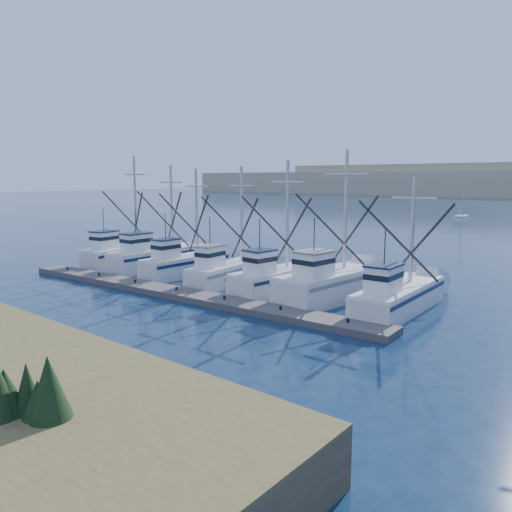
% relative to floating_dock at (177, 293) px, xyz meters
% --- Properties ---
extents(ground, '(500.00, 500.00, 0.00)m').
position_rel_floating_dock_xyz_m(ground, '(6.35, -5.81, -0.19)').
color(ground, '#0D223B').
rests_on(ground, ground).
extents(floating_dock, '(29.02, 3.23, 0.39)m').
position_rel_floating_dock_xyz_m(floating_dock, '(0.00, 0.00, 0.00)').
color(floating_dock, '#58534F').
rests_on(floating_dock, ground).
extents(trawler_fleet, '(27.99, 8.94, 9.33)m').
position_rel_floating_dock_xyz_m(trawler_fleet, '(0.08, 5.03, 0.79)').
color(trawler_fleet, silver).
rests_on(trawler_fleet, ground).
extents(sailboat_far, '(2.43, 5.43, 8.10)m').
position_rel_floating_dock_xyz_m(sailboat_far, '(-3.36, 68.36, 0.31)').
color(sailboat_far, silver).
rests_on(sailboat_far, ground).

